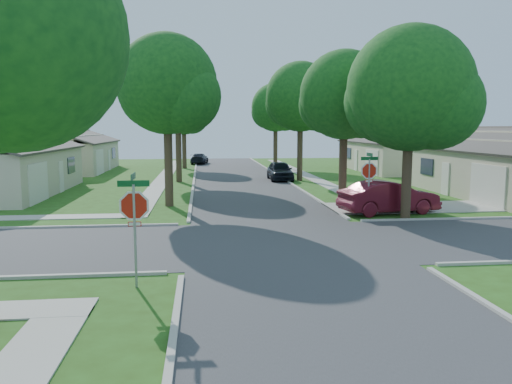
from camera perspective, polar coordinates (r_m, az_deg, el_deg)
The scene contains 19 objects.
ground at distance 18.21m, azimuth 3.35°, elevation -5.74°, with size 100.00×100.00×0.00m, color #2A4C14.
road_ns at distance 18.21m, azimuth 3.35°, elevation -5.73°, with size 7.00×100.00×0.02m, color #333335.
sidewalk_ne at distance 44.61m, azimuth 5.51°, elevation 2.04°, with size 1.20×40.00×0.04m, color #9E9B91.
sidewalk_nw at distance 43.79m, azimuth -10.32°, elevation 1.85°, with size 1.20×40.00×0.04m, color #9E9B91.
driveway at distance 27.19m, azimuth 17.42°, elevation -1.65°, with size 8.80×3.60×0.05m, color #9E9B91.
stop_sign_sw at distance 13.06m, azimuth -13.74°, elevation -2.06°, with size 1.05×0.80×2.98m.
stop_sign_ne at distance 23.57m, azimuth 12.80°, elevation 2.08°, with size 1.05×0.80×2.98m.
tree_e_near at distance 27.64m, azimuth 10.17°, elevation 10.39°, with size 4.97×4.80×8.28m.
tree_e_mid at distance 39.32m, azimuth 5.18°, elevation 10.42°, with size 5.59×5.40×9.21m.
tree_e_far at distance 52.10m, azimuth 2.31°, elevation 9.38°, with size 5.17×5.00×8.72m.
tree_w_near at distance 26.62m, azimuth -10.03°, elevation 11.54°, with size 5.38×5.20×8.97m.
tree_w_mid at distance 38.60m, azimuth -8.87°, elevation 10.78°, with size 5.80×5.60×9.56m.
tree_w_far at distance 51.53m, azimuth -8.21°, elevation 8.81°, with size 4.76×4.60×8.04m.
tree_ne_corner at distance 23.66m, azimuth 17.31°, elevation 10.59°, with size 5.80×5.60×8.66m.
house_ne_far at distance 50.27m, azimuth 15.96°, elevation 4.09°, with size 8.42×13.60×4.23m.
house_nw_far at distance 51.23m, azimuth -21.02°, elevation 3.94°, with size 8.42×13.60×4.23m.
car_driveway at distance 24.90m, azimuth 14.95°, elevation -0.58°, with size 1.68×4.83×1.59m, color #5B1220.
car_curb_east at distance 39.57m, azimuth 2.75°, elevation 2.46°, with size 1.78×4.42×1.51m, color black.
car_curb_west at distance 57.88m, azimuth -6.48°, elevation 3.81°, with size 1.69×4.16×1.21m, color black.
Camera 1 is at (-2.98, -17.48, 4.12)m, focal length 35.00 mm.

